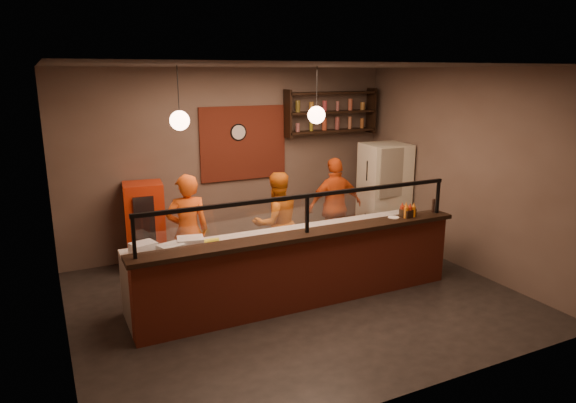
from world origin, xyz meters
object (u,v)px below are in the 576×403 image
pepper_mill (433,206)px  pizza_dough (318,232)px  cook_mid (277,223)px  cook_right (335,206)px  condiment_caddy (408,213)px  fridge (384,194)px  wall_clock (238,132)px  cook_left (188,231)px  red_cooler (145,226)px

pepper_mill → pizza_dough: bearing=169.6°
cook_mid → cook_right: (1.29, 0.35, 0.04)m
cook_mid → condiment_caddy: (1.52, -1.31, 0.30)m
cook_mid → pizza_dough: (0.22, -0.94, 0.09)m
cook_right → fridge: (1.14, 0.15, 0.08)m
cook_mid → condiment_caddy: 2.03m
cook_right → condiment_caddy: (0.23, -1.66, 0.26)m
wall_clock → pizza_dough: size_ratio=0.63×
cook_left → red_cooler: (-0.42, 1.07, -0.15)m
fridge → cook_left: bearing=-167.0°
wall_clock → red_cooler: wall_clock is taller
cook_left → wall_clock: bearing=-128.9°
cook_left → cook_right: 2.72m
cook_left → cook_right: bearing=-168.4°
condiment_caddy → wall_clock: bearing=120.2°
cook_left → fridge: bearing=-168.1°
pizza_dough → red_cooler: bearing=134.9°
cook_left → pepper_mill: cook_left is taller
cook_right → red_cooler: (-3.12, 0.77, -0.15)m
red_cooler → condiment_caddy: red_cooler is taller
fridge → pepper_mill: size_ratio=9.19×
cook_left → cook_mid: 1.41m
fridge → cook_mid: bearing=-162.1°
fridge → pepper_mill: 1.83m
cook_left → condiment_caddy: size_ratio=8.38×
wall_clock → cook_mid: 1.92m
pizza_dough → fridge: bearing=33.1°
red_cooler → pepper_mill: bearing=-24.6°
cook_right → fridge: 1.15m
cook_mid → pepper_mill: size_ratio=8.04×
pepper_mill → cook_mid: bearing=147.9°
wall_clock → condiment_caddy: size_ratio=1.47×
cook_right → condiment_caddy: bearing=101.6°
wall_clock → cook_mid: (0.07, -1.43, -1.29)m
pepper_mill → cook_left: bearing=159.0°
cook_right → cook_mid: bearing=19.0°
wall_clock → cook_right: (1.36, -1.08, -1.25)m
cook_left → pepper_mill: bearing=164.3°
cook_right → wall_clock: bearing=-34.6°
cook_left → condiment_caddy: cook_left is taller
cook_right → cook_left: bearing=10.2°
wall_clock → pizza_dough: bearing=-82.9°
red_cooler → pepper_mill: 4.56m
condiment_caddy → pepper_mill: bearing=3.9°
red_cooler → pizza_dough: red_cooler is taller
cook_right → condiment_caddy: size_ratio=8.35×
cook_mid → red_cooler: 2.15m
wall_clock → fridge: wall_clock is taller
cook_mid → cook_right: cook_right is taller
fridge → red_cooler: 4.31m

